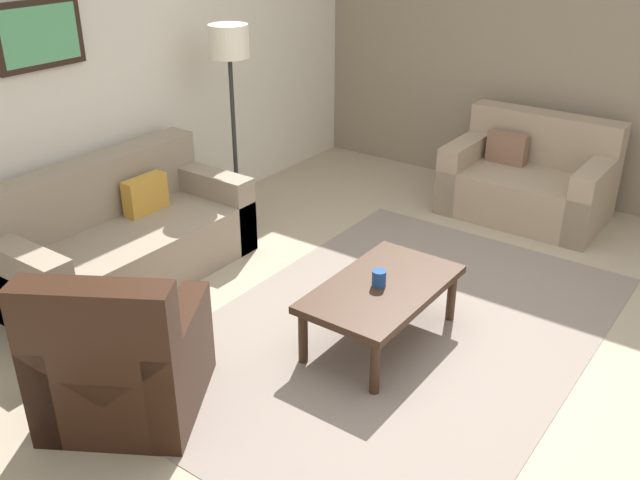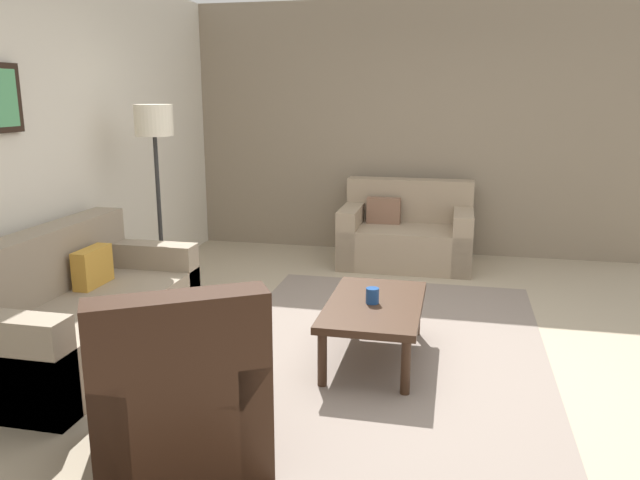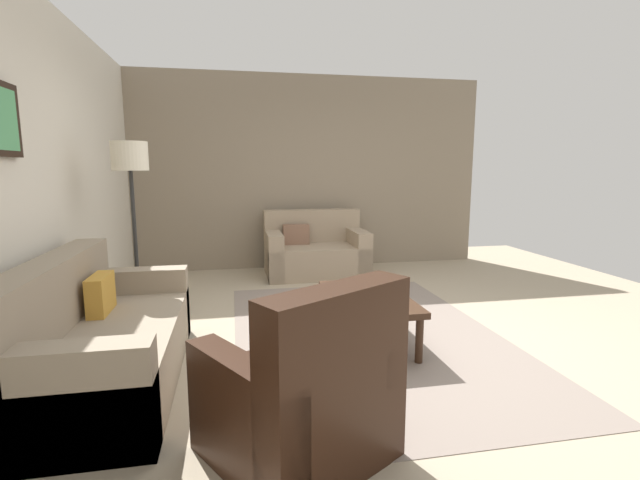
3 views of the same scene
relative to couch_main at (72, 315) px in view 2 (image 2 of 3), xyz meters
The scene contains 10 objects.
ground_plane 2.19m from the couch_main, 75.75° to the right, with size 8.00×8.00×0.00m, color tan.
rear_partition 1.32m from the couch_main, 43.17° to the left, with size 6.00×0.12×2.80m, color silver.
stone_feature_panel 4.26m from the couch_main, 30.72° to the right, with size 0.12×5.20×2.80m, color gray.
area_rug 2.19m from the couch_main, 75.75° to the right, with size 3.41×2.31×0.01m, color gray.
couch_main is the anchor object (origin of this frame).
couch_loveseat 3.63m from the couch_main, 34.77° to the right, with size 0.90×1.37×0.88m.
armchair_leather 1.66m from the couch_main, 129.13° to the right, with size 1.10×1.10×0.95m.
coffee_table 2.10m from the couch_main, 78.86° to the right, with size 1.10×0.64×0.41m.
cup 2.09m from the couch_main, 79.35° to the right, with size 0.09×0.09×0.11m, color #1E478C.
lamp_standing 1.68m from the couch_main, ahead, with size 0.32×0.32×1.71m.
Camera 2 is at (-4.14, -0.47, 1.81)m, focal length 34.83 mm.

